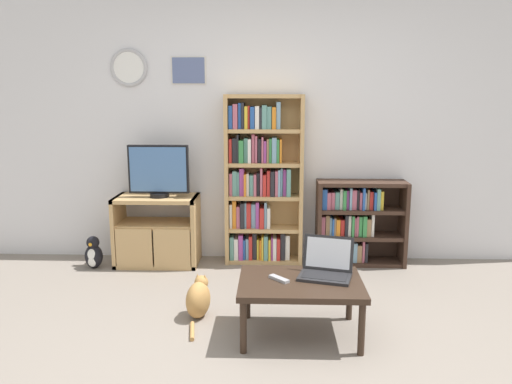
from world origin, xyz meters
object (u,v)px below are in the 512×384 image
Objects in this scene: tv_stand at (157,231)px; laptop at (326,267)px; coffee_table at (301,287)px; remote_near_laptop at (279,279)px; television at (159,171)px; penguin_figurine at (93,254)px; cat at (199,299)px; bookshelf_tall at (260,183)px; bookshelf_short at (354,223)px.

tv_stand is 1.97m from laptop.
coffee_table is 0.15m from remote_near_laptop.
television reaches higher than penguin_figurine.
remote_near_laptop reaches higher than cat.
bookshelf_tall is (0.94, 0.13, -0.12)m from television.
tv_stand is 1.39× the size of television.
bookshelf_short is (0.90, -0.02, -0.38)m from bookshelf_tall.
bookshelf_tall is at bearing 7.68° from television.
television is 1.92m from bookshelf_short.
bookshelf_tall is 3.12× the size of cat.
television reaches higher than laptop.
laptop is at bearing 154.13° from remote_near_laptop.
laptop reaches higher than penguin_figurine.
cat is at bearing -66.54° from remote_near_laptop.
laptop is at bearing -106.42° from bookshelf_short.
bookshelf_tall reaches higher than cat.
bookshelf_tall is 1.92× the size of bookshelf_short.
cat is (0.53, -1.14, -0.77)m from television.
bookshelf_short reaches higher than tv_stand.
bookshelf_tall is 1.62m from coffee_table.
tv_stand is at bearing 129.36° from cat.
coffee_table is 5.62× the size of remote_near_laptop.
penguin_figurine is (-1.87, 1.26, -0.20)m from coffee_table.
bookshelf_tall reaches higher than coffee_table.
remote_near_laptop is at bearing -116.16° from bookshelf_short.
coffee_table is (-0.59, -1.50, -0.06)m from bookshelf_short.
bookshelf_short reaches higher than remote_near_laptop.
television reaches higher than tv_stand.
bookshelf_tall is at bearing 101.59° from coffee_table.
coffee_table is 0.23m from laptop.
penguin_figurine is at bearing -166.44° from tv_stand.
bookshelf_tall is at bearing 84.88° from cat.
tv_stand reaches higher than remote_near_laptop.
tv_stand is 1.92× the size of laptop.
tv_stand is at bearing 171.05° from television.
bookshelf_tall is (0.98, 0.12, 0.45)m from tv_stand.
tv_stand is 0.62m from penguin_figurine.
tv_stand is 1.09m from bookshelf_tall.
bookshelf_short is 5.72× the size of remote_near_laptop.
remote_near_laptop is (-0.14, 0.00, 0.05)m from coffee_table.
tv_stand reaches higher than cat.
television is 3.83× the size of remote_near_laptop.
laptop reaches higher than remote_near_laptop.
bookshelf_short is at bearing -1.38° from bookshelf_tall.
remote_near_laptop is at bearing -51.40° from television.
coffee_table is (1.30, -1.40, 0.01)m from tv_stand.
penguin_figurine is (-0.58, -0.14, -0.19)m from tv_stand.
remote_near_laptop is at bearing -147.65° from laptop.
bookshelf_tall is 1.95× the size of coffee_table.
penguin_figurine is at bearing -170.52° from bookshelf_tall.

